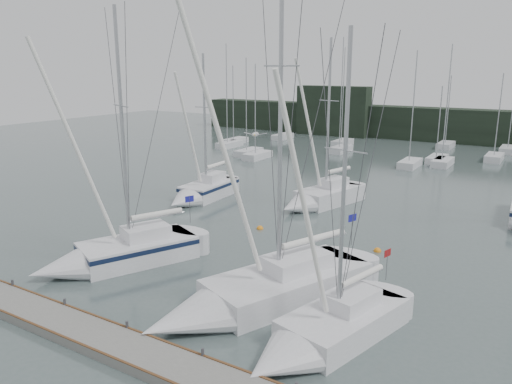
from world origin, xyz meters
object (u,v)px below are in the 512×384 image
(buoy_a, at_px, (260,229))
(sailboat_near_left, at_px, (108,256))
(sailboat_mid_b, at_px, (316,199))
(buoy_b, at_px, (377,251))
(sailboat_near_right, at_px, (317,337))
(sailboat_near_center, at_px, (244,298))
(sailboat_mid_a, at_px, (200,193))

(buoy_a, bearing_deg, sailboat_near_left, -109.88)
(sailboat_mid_b, bearing_deg, sailboat_near_left, -89.57)
(buoy_a, xyz_separation_m, buoy_b, (8.48, 0.04, 0.00))
(sailboat_near_right, xyz_separation_m, buoy_a, (-9.92, 12.01, -0.53))
(sailboat_near_center, distance_m, sailboat_mid_a, 20.27)
(buoy_a, distance_m, buoy_b, 8.48)
(sailboat_near_left, distance_m, buoy_b, 16.12)
(sailboat_near_right, bearing_deg, buoy_b, 111.87)
(sailboat_mid_b, xyz_separation_m, buoy_b, (7.51, -7.25, -0.64))
(sailboat_near_left, bearing_deg, buoy_a, 94.71)
(sailboat_near_right, xyz_separation_m, sailboat_mid_a, (-18.27, 15.91, 0.12))
(sailboat_near_center, bearing_deg, sailboat_mid_a, 156.31)
(sailboat_mid_b, xyz_separation_m, buoy_a, (-0.97, -7.29, -0.64))
(sailboat_mid_b, height_order, buoy_a, sailboat_mid_b)
(sailboat_near_right, distance_m, sailboat_mid_b, 21.27)
(sailboat_near_left, xyz_separation_m, sailboat_mid_b, (4.74, 17.71, -0.01))
(sailboat_mid_b, relative_size, buoy_a, 29.80)
(sailboat_mid_a, relative_size, buoy_b, 27.40)
(buoy_b, bearing_deg, sailboat_near_right, -83.17)
(sailboat_near_left, bearing_deg, sailboat_near_right, 17.97)
(sailboat_near_center, bearing_deg, buoy_a, 140.29)
(sailboat_near_center, xyz_separation_m, sailboat_mid_a, (-13.99, 14.68, 0.04))
(sailboat_mid_a, xyz_separation_m, buoy_b, (16.83, -3.86, -0.66))
(sailboat_mid_b, height_order, buoy_b, sailboat_mid_b)
(sailboat_mid_a, height_order, buoy_a, sailboat_mid_a)
(sailboat_near_center, height_order, buoy_b, sailboat_near_center)
(sailboat_near_center, xyz_separation_m, buoy_b, (2.84, 10.82, -0.62))
(sailboat_mid_b, bearing_deg, sailboat_near_center, -60.12)
(sailboat_near_right, xyz_separation_m, buoy_b, (-1.44, 12.05, -0.53))
(sailboat_mid_b, bearing_deg, sailboat_near_right, -49.71)
(sailboat_near_left, xyz_separation_m, buoy_b, (12.24, 10.47, -0.65))
(sailboat_near_left, xyz_separation_m, sailboat_mid_a, (-4.58, 14.33, 0.01))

